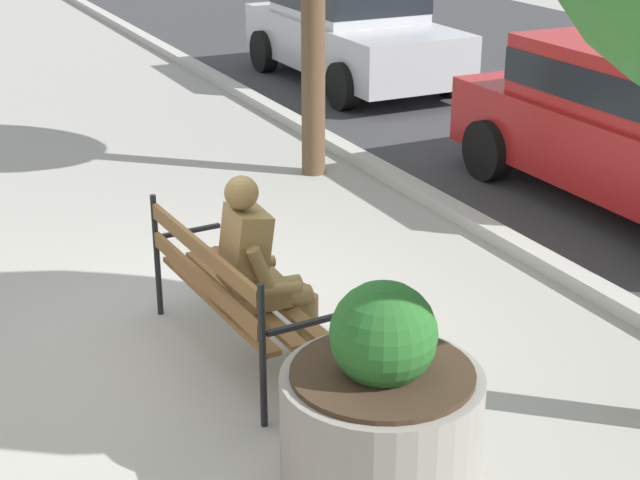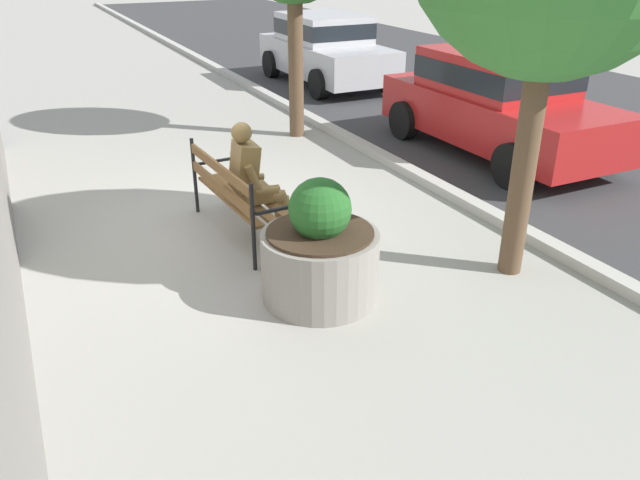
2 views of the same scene
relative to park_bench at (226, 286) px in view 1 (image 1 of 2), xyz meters
name	(u,v)px [view 1 (image 1 of 2)]	position (x,y,z in m)	size (l,w,h in m)	color
ground_plane	(220,339)	(-0.29, 0.05, -0.54)	(80.00, 80.00, 0.00)	#9E9B93
curb_stone	(544,261)	(-0.29, 2.95, -0.48)	(60.00, 0.20, 0.12)	#B2AFA8
park_bench	(226,286)	(0.00, 0.00, 0.00)	(1.83, 0.63, 0.95)	brown
bronze_statue_seated	(267,276)	(0.21, 0.21, 0.12)	(0.65, 0.76, 1.37)	olive
concrete_planter	(381,410)	(1.67, 0.25, -0.09)	(1.10, 1.10, 1.20)	gray
parked_car_silver	(351,26)	(-7.11, 4.73, 0.30)	(4.10, 1.92, 1.56)	#B7B7BC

